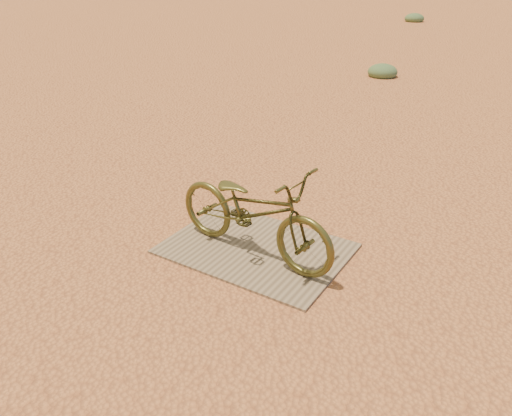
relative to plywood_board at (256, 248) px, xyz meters
The scene contains 5 objects.
ground 0.48m from the plywood_board, ahead, with size 120.00×120.00×0.00m, color #BF7346.
plywood_board is the anchor object (origin of this frame).
bicycle 0.43m from the plywood_board, 69.84° to the right, with size 0.55×1.56×0.82m, color #45421D.
kale_a 7.60m from the plywood_board, 101.18° to the left, with size 0.63×0.63×0.35m, color #57774D.
kale_c 18.30m from the plywood_board, 102.10° to the left, with size 0.75×0.75×0.41m, color #57774D.
Camera 1 is at (1.53, -3.10, 2.31)m, focal length 35.00 mm.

